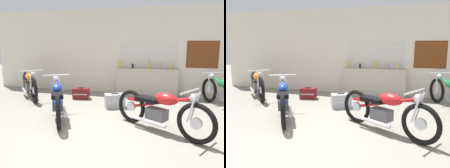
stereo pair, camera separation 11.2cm
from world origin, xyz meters
TOP-DOWN VIEW (x-y plane):
  - ground_plane at (0.00, 0.00)m, footprint 24.00×24.00m
  - wall_back at (0.02, 3.69)m, footprint 10.00×0.07m
  - sill_counter at (0.67, 3.51)m, footprint 1.96×0.28m
  - bottle_leftmost at (-0.19, 3.49)m, footprint 0.06×0.06m
  - bottle_left_center at (0.22, 3.50)m, footprint 0.06×0.06m
  - bottle_center at (0.74, 3.52)m, footprint 0.07×0.07m
  - bottle_right_center at (1.06, 3.56)m, footprint 0.07×0.07m
  - bottle_rightmost at (1.40, 3.49)m, footprint 0.06×0.06m
  - motorcycle_blue at (-1.01, 0.77)m, footprint 1.10×1.85m
  - motorcycle_orange at (-2.81, 2.29)m, footprint 1.61×1.66m
  - motorcycle_red at (1.23, 0.56)m, footprint 1.86×1.17m
  - hard_case_darkred at (-1.20, 2.55)m, footprint 0.52×0.35m
  - hard_case_silver at (0.01, 1.91)m, footprint 0.59×0.50m

SIDE VIEW (x-z plane):
  - ground_plane at x=0.00m, z-range 0.00..0.00m
  - hard_case_darkred at x=-1.20m, z-range -0.01..0.34m
  - hard_case_silver at x=0.01m, z-range -0.01..0.37m
  - motorcycle_red at x=1.23m, z-range -0.02..0.87m
  - motorcycle_blue at x=-1.01m, z-range -0.02..0.90m
  - sill_counter at x=0.67m, z-range 0.00..0.87m
  - motorcycle_orange at x=-2.81m, z-range -0.02..0.90m
  - bottle_left_center at x=0.22m, z-range 0.86..1.05m
  - bottle_rightmost at x=1.40m, z-range 0.86..1.09m
  - bottle_right_center at x=1.06m, z-range 0.86..1.10m
  - bottle_center at x=0.74m, z-range 0.86..1.15m
  - bottle_leftmost at x=-0.19m, z-range 0.86..1.16m
  - wall_back at x=0.02m, z-range 0.00..2.80m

